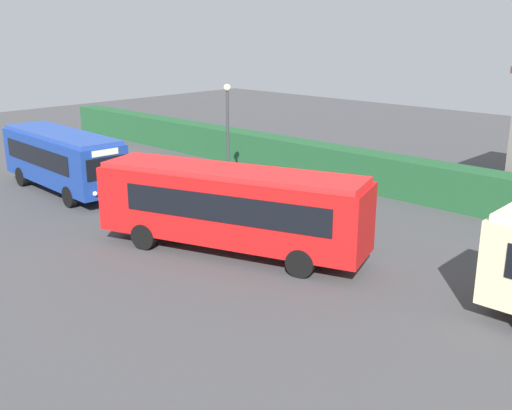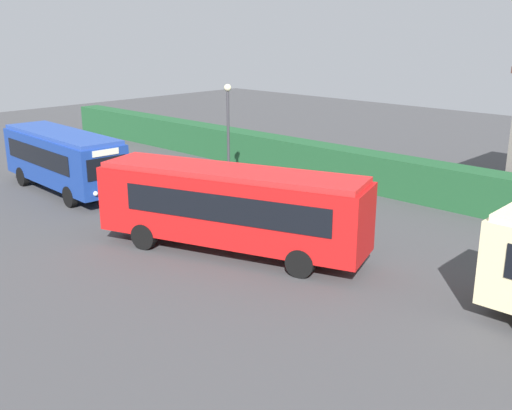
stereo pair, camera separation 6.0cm
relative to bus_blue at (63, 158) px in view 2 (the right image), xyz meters
name	(u,v)px [view 2 (the right image)]	position (x,y,z in m)	size (l,w,h in m)	color
ground_plane	(218,247)	(11.45, -0.05, -1.77)	(84.94, 84.94, 0.00)	#424244
bus_blue	(63,158)	(0.00, 0.00, 0.00)	(8.84, 2.84, 3.07)	navy
bus_red	(230,205)	(12.25, -0.10, 0.07)	(10.40, 5.52, 3.20)	red
person_left	(256,206)	(10.88, 2.68, -0.86)	(0.31, 0.42, 1.72)	olive
hedge_row	(379,173)	(11.45, 11.08, -0.81)	(54.47, 1.47, 1.93)	#1F522D
lamppost	(228,125)	(5.87, 5.89, 1.61)	(0.36, 0.36, 5.40)	#38383D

